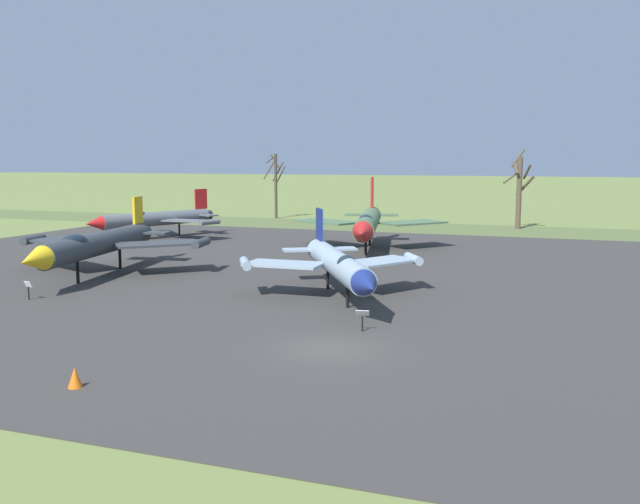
{
  "coord_description": "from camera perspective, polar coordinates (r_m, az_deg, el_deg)",
  "views": [
    {
      "loc": [
        8.9,
        -25.95,
        7.86
      ],
      "look_at": [
        -5.26,
        13.5,
        2.12
      ],
      "focal_mm": 38.22,
      "sensor_mm": 36.0,
      "label": 1
    }
  ],
  "objects": [
    {
      "name": "jet_fighter_rear_right",
      "position": [
        69.33,
        -13.55,
        2.74
      ],
      "size": [
        11.94,
        13.67,
        4.76
      ],
      "color": "#565B60",
      "rests_on": "ground"
    },
    {
      "name": "asphalt_apron",
      "position": [
        44.37,
        7.86,
        -2.45
      ],
      "size": [
        87.32,
        56.03,
        0.05
      ],
      "primitive_type": "cube",
      "color": "#383533",
      "rests_on": "ground"
    },
    {
      "name": "bare_tree_far_left",
      "position": [
        91.05,
        -3.75,
        5.87
      ],
      "size": [
        2.71,
        2.3,
        8.53
      ],
      "color": "#42382D",
      "rests_on": "ground"
    },
    {
      "name": "info_placard_rear_center",
      "position": [
        31.21,
        3.57,
        -5.5
      ],
      "size": [
        0.67,
        0.41,
        1.06
      ],
      "color": "black",
      "rests_on": "ground"
    },
    {
      "name": "grass_verge_strip",
      "position": [
        77.68,
        13.07,
        1.81
      ],
      "size": [
        147.32,
        12.0,
        0.06
      ],
      "primitive_type": "cube",
      "color": "#556435",
      "rests_on": "ground"
    },
    {
      "name": "jet_fighter_front_left",
      "position": [
        47.69,
        -18.21,
        0.66
      ],
      "size": [
        13.46,
        16.3,
        5.05
      ],
      "color": "#33383D",
      "rests_on": "ground"
    },
    {
      "name": "traffic_cone",
      "position": [
        25.26,
        -19.83,
        -9.91
      ],
      "size": [
        0.53,
        0.53,
        0.76
      ],
      "primitive_type": "cone",
      "color": "orange",
      "rests_on": "ground"
    },
    {
      "name": "info_placard_front_left",
      "position": [
        41.38,
        -23.23,
        -2.85
      ],
      "size": [
        0.53,
        0.27,
        1.1
      ],
      "color": "black",
      "rests_on": "ground"
    },
    {
      "name": "ground_plane",
      "position": [
        28.53,
        0.79,
        -8.19
      ],
      "size": [
        600.0,
        600.0,
        0.0
      ],
      "primitive_type": "plane",
      "color": "olive"
    },
    {
      "name": "jet_fighter_rear_center",
      "position": [
        38.18,
        1.51,
        -0.98
      ],
      "size": [
        10.5,
        13.54,
        4.73
      ],
      "color": "#8EA3B2",
      "rests_on": "ground"
    },
    {
      "name": "bare_tree_left_of_center",
      "position": [
        79.64,
        16.36,
        5.08
      ],
      "size": [
        3.48,
        2.73,
        8.98
      ],
      "color": "brown",
      "rests_on": "ground"
    },
    {
      "name": "jet_fighter_rear_left",
      "position": [
        58.38,
        4.03,
        2.5
      ],
      "size": [
        13.59,
        17.58,
        6.15
      ],
      "color": "#4C6B47",
      "rests_on": "ground"
    }
  ]
}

